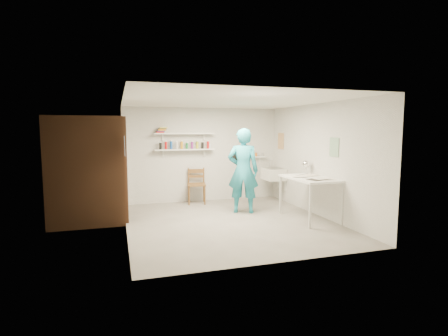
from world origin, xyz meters
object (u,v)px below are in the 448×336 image
object	(u,v)px
belfast_sink	(274,174)
work_table	(309,198)
man	(243,171)
wooden_chair	(197,185)
wall_clock	(237,156)
desk_lamp	(306,164)

from	to	relation	value
belfast_sink	work_table	xyz separation A→B (m)	(-0.11, -1.96, -0.26)
man	work_table	bearing A→B (deg)	161.49
work_table	man	bearing A→B (deg)	138.90
work_table	wooden_chair	bearing A→B (deg)	130.46
man	wooden_chair	distance (m)	1.54
man	wall_clock	distance (m)	0.38
wall_clock	belfast_sink	bearing A→B (deg)	54.05
wall_clock	desk_lamp	xyz separation A→B (m)	(1.41, -0.64, -0.16)
wooden_chair	belfast_sink	bearing A→B (deg)	2.72
belfast_sink	man	bearing A→B (deg)	-140.59
wooden_chair	work_table	world-z (taller)	wooden_chair
desk_lamp	wooden_chair	bearing A→B (deg)	141.27
man	wooden_chair	world-z (taller)	man
wall_clock	desk_lamp	world-z (taller)	wall_clock
wall_clock	work_table	bearing A→B (deg)	-21.87
man	desk_lamp	world-z (taller)	man
belfast_sink	work_table	distance (m)	1.98
wooden_chair	work_table	xyz separation A→B (m)	(1.88, -2.21, -0.04)
man	wall_clock	bearing A→B (deg)	-44.82
belfast_sink	wall_clock	size ratio (longest dim) A/B	1.78
wooden_chair	desk_lamp	bearing A→B (deg)	-28.97
belfast_sink	wall_clock	xyz separation A→B (m)	(-1.30, -0.79, 0.55)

